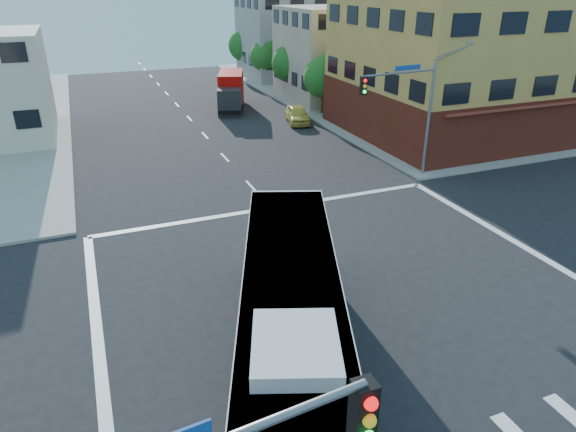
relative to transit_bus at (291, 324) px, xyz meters
name	(u,v)px	position (x,y,z in m)	size (l,w,h in m)	color
ground	(354,299)	(3.87, 2.98, -1.95)	(120.00, 120.00, 0.00)	black
sidewalk_ne	(472,84)	(38.87, 37.98, -1.87)	(50.00, 50.00, 0.15)	gray
corner_building_ne	(471,57)	(23.86, 21.46, 3.94)	(18.10, 15.44, 14.00)	gold
building_east_near	(344,53)	(20.85, 36.96, 2.56)	(12.06, 10.06, 9.00)	#C1AC93
building_east_far	(293,36)	(20.85, 50.96, 3.06)	(12.06, 10.06, 10.00)	gray
signal_mast_ne	(409,100)	(12.95, 13.60, 3.03)	(7.91, 1.13, 8.07)	gray
street_tree_a	(324,75)	(15.77, 30.90, 1.64)	(3.60, 3.60, 5.53)	#332112
street_tree_b	(291,61)	(15.77, 38.90, 1.80)	(3.80, 3.80, 5.79)	#332112
street_tree_c	(265,54)	(15.77, 46.90, 1.51)	(3.40, 3.40, 5.29)	#332112
street_tree_d	(245,43)	(15.77, 54.90, 1.93)	(4.00, 4.00, 6.03)	#332112
transit_bus	(291,324)	(0.00, 0.00, 0.00)	(7.39, 13.62, 3.99)	black
box_truck	(231,92)	(8.51, 36.32, -0.33)	(4.40, 7.70, 3.33)	black
parked_car	(298,114)	(12.35, 28.94, -1.21)	(1.75, 4.35, 1.48)	gold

